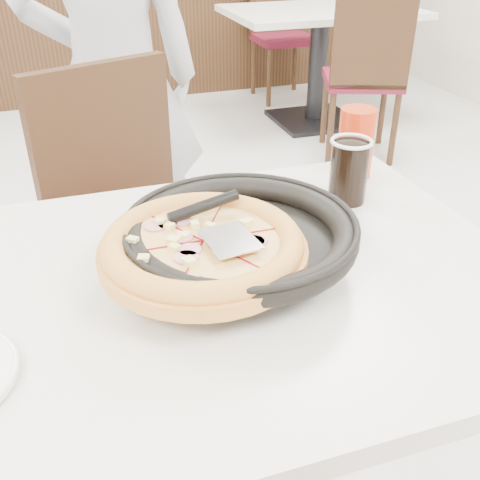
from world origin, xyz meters
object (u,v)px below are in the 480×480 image
object	(u,v)px
pizza	(203,252)
bg_table_right	(318,68)
chair_far	(148,247)
main_table	(192,434)
pizza_pan	(240,244)
bg_chair_right_near	(362,75)
cola_glass	(349,173)
bg_chair_right_far	(284,35)
diner_person	(114,81)
red_cup	(356,143)

from	to	relation	value
pizza	bg_table_right	world-z (taller)	pizza
chair_far	pizza	bearing A→B (deg)	68.61
bg_table_right	main_table	bearing A→B (deg)	-119.85
pizza_pan	bg_chair_right_near	world-z (taller)	bg_chair_right_near
cola_glass	bg_chair_right_far	distance (m)	3.37
pizza	bg_chair_right_far	world-z (taller)	bg_chair_right_far
pizza_pan	diner_person	world-z (taller)	diner_person
bg_table_right	bg_chair_right_near	bearing A→B (deg)	-91.68
main_table	chair_far	distance (m)	0.60
cola_glass	pizza_pan	bearing A→B (deg)	-150.45
red_cup	bg_table_right	world-z (taller)	red_cup
main_table	bg_chair_right_far	size ratio (longest dim) A/B	1.26
main_table	pizza	world-z (taller)	pizza
main_table	bg_chair_right_near	bearing A→B (deg)	53.63
diner_person	bg_chair_right_far	size ratio (longest dim) A/B	1.69
bg_chair_right_far	bg_table_right	bearing A→B (deg)	90.13
chair_far	cola_glass	distance (m)	0.65
pizza_pan	bg_chair_right_far	xyz separation A→B (m)	(1.45, 3.32, -0.32)
bg_table_right	bg_chair_right_near	distance (m)	0.63
pizza	bg_chair_right_near	world-z (taller)	bg_chair_right_near
chair_far	cola_glass	size ratio (longest dim) A/B	7.31
bg_chair_right_near	bg_chair_right_far	xyz separation A→B (m)	(0.02, 1.25, 0.00)
chair_far	pizza_pan	world-z (taller)	chair_far
cola_glass	red_cup	world-z (taller)	red_cup
bg_table_right	pizza_pan	bearing A→B (deg)	-118.25
main_table	red_cup	bearing A→B (deg)	32.42
main_table	pizza	xyz separation A→B (m)	(0.04, -0.01, 0.44)
red_cup	bg_chair_right_near	size ratio (longest dim) A/B	0.17
diner_person	pizza_pan	bearing A→B (deg)	96.54
chair_far	diner_person	distance (m)	0.64
red_cup	bg_chair_right_far	size ratio (longest dim) A/B	0.17
cola_glass	bg_table_right	world-z (taller)	cola_glass
diner_person	bg_table_right	distance (m)	2.24
cola_glass	diner_person	distance (m)	1.01
bg_chair_right_far	bg_chair_right_near	bearing A→B (deg)	89.47
pizza	red_cup	distance (m)	0.56
diner_person	bg_table_right	xyz separation A→B (m)	(1.52, 1.58, -0.43)
main_table	chair_far	xyz separation A→B (m)	(0.03, 0.59, 0.10)
red_cup	bg_chair_right_far	distance (m)	3.23
main_table	bg_chair_right_near	xyz separation A→B (m)	(1.54, 2.09, 0.10)
pizza	bg_table_right	xyz separation A→B (m)	(1.52, 2.73, -0.44)
chair_far	pizza	xyz separation A→B (m)	(0.01, -0.60, 0.34)
pizza_pan	diner_person	distance (m)	1.12
red_cup	diner_person	distance (m)	0.94
red_cup	bg_chair_right_near	distance (m)	2.10
cola_glass	bg_chair_right_near	bearing A→B (deg)	59.24
main_table	bg_chair_right_far	bearing A→B (deg)	64.90
main_table	pizza_pan	xyz separation A→B (m)	(0.11, 0.02, 0.42)
pizza	red_cup	xyz separation A→B (m)	(0.45, 0.32, 0.02)
pizza_pan	pizza	size ratio (longest dim) A/B	1.04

